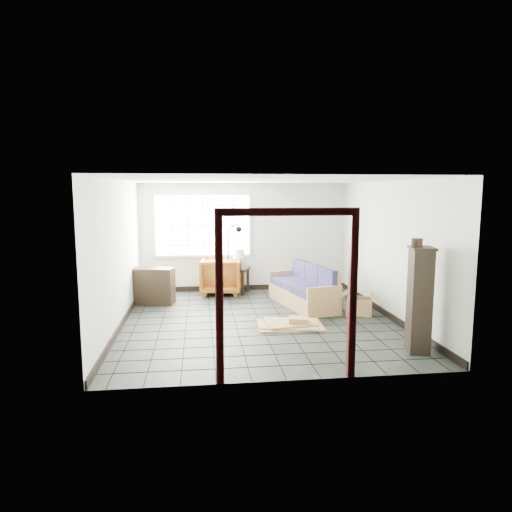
{
  "coord_description": "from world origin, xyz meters",
  "views": [
    {
      "loc": [
        -1.08,
        -8.2,
        2.39
      ],
      "look_at": [
        -0.02,
        0.3,
        1.18
      ],
      "focal_mm": 32.0,
      "sensor_mm": 36.0,
      "label": 1
    }
  ],
  "objects": [
    {
      "name": "tall_shelf",
      "position": [
        2.15,
        -1.94,
        0.81
      ],
      "size": [
        0.42,
        0.49,
        1.59
      ],
      "rotation": [
        0.0,
        0.0,
        -0.21
      ],
      "color": "black",
      "rests_on": "ground"
    },
    {
      "name": "doorway_trim",
      "position": [
        0.0,
        -2.7,
        1.38
      ],
      "size": [
        1.8,
        0.08,
        2.2
      ],
      "color": "#350C0C",
      "rests_on": "ground"
    },
    {
      "name": "floor_lamp",
      "position": [
        -0.32,
        2.07,
        0.91
      ],
      "size": [
        0.45,
        0.35,
        1.7
      ],
      "rotation": [
        0.0,
        0.0,
        -0.12
      ],
      "color": "black",
      "rests_on": "ground"
    },
    {
      "name": "open_box",
      "position": [
        2.0,
        0.22,
        0.16
      ],
      "size": [
        0.88,
        0.62,
        0.45
      ],
      "rotation": [
        0.0,
        0.0,
        -0.33
      ],
      "color": "olive",
      "rests_on": "ground"
    },
    {
      "name": "pot",
      "position": [
        2.09,
        -1.9,
        1.65
      ],
      "size": [
        0.16,
        0.16,
        0.12
      ],
      "rotation": [
        0.0,
        0.0,
        -0.02
      ],
      "color": "black",
      "rests_on": "tall_shelf"
    },
    {
      "name": "console_shelf",
      "position": [
        -2.15,
        1.59,
        0.39
      ],
      "size": [
        1.07,
        0.6,
        0.78
      ],
      "rotation": [
        0.0,
        0.0,
        -0.22
      ],
      "color": "black",
      "rests_on": "ground"
    },
    {
      "name": "window_panel",
      "position": [
        -1.0,
        2.7,
        1.6
      ],
      "size": [
        2.32,
        0.08,
        1.52
      ],
      "color": "silver",
      "rests_on": "ground"
    },
    {
      "name": "projector",
      "position": [
        -0.24,
        2.48,
        0.67
      ],
      "size": [
        0.34,
        0.28,
        0.11
      ],
      "rotation": [
        0.0,
        0.0,
        -0.1
      ],
      "color": "silver",
      "rests_on": "side_table"
    },
    {
      "name": "futon_sofa",
      "position": [
        1.12,
        1.05,
        0.32
      ],
      "size": [
        1.17,
        2.09,
        0.87
      ],
      "rotation": [
        0.0,
        0.0,
        0.23
      ],
      "color": "#8E6140",
      "rests_on": "ground"
    },
    {
      "name": "room_shell",
      "position": [
        0.0,
        0.03,
        1.68
      ],
      "size": [
        5.02,
        5.52,
        2.61
      ],
      "color": "silver",
      "rests_on": "ground"
    },
    {
      "name": "ground",
      "position": [
        0.0,
        0.0,
        0.0
      ],
      "size": [
        5.5,
        5.5,
        0.0
      ],
      "primitive_type": "plane",
      "color": "black",
      "rests_on": "ground"
    },
    {
      "name": "armchair",
      "position": [
        -0.59,
        2.4,
        0.47
      ],
      "size": [
        1.02,
        0.97,
        0.94
      ],
      "primitive_type": "imported",
      "rotation": [
        0.0,
        0.0,
        3.0
      ],
      "color": "#935615",
      "rests_on": "ground"
    },
    {
      "name": "cardboard_pile",
      "position": [
        0.53,
        -0.39,
        0.04
      ],
      "size": [
        1.19,
        0.97,
        0.17
      ],
      "rotation": [
        0.0,
        0.0,
        -0.1
      ],
      "color": "olive",
      "rests_on": "ground"
    },
    {
      "name": "side_table",
      "position": [
        -0.23,
        2.4,
        0.51
      ],
      "size": [
        0.73,
        0.73,
        0.62
      ],
      "rotation": [
        0.0,
        0.0,
        -0.38
      ],
      "color": "black",
      "rests_on": "ground"
    },
    {
      "name": "table_lamp",
      "position": [
        -0.16,
        2.39,
        0.93
      ],
      "size": [
        0.38,
        0.38,
        0.45
      ],
      "rotation": [
        0.0,
        0.0,
        -0.42
      ],
      "color": "black",
      "rests_on": "side_table"
    }
  ]
}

